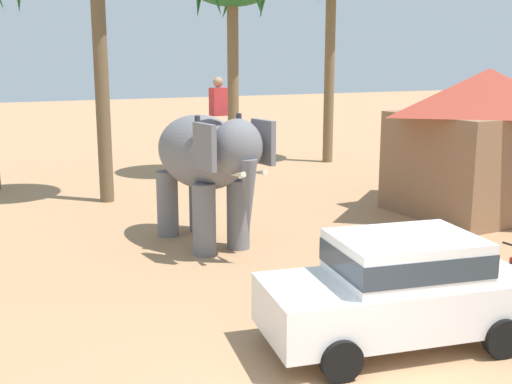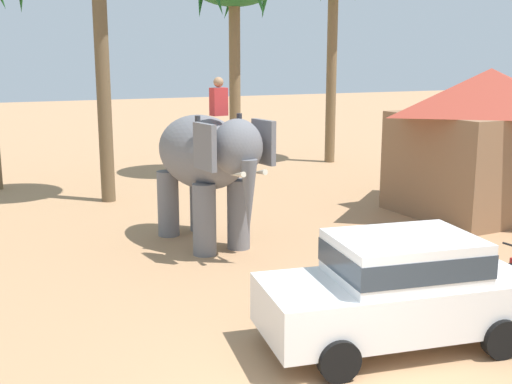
% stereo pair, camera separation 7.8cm
% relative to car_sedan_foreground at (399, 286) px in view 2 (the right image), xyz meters
% --- Properties ---
extents(car_sedan_foreground, '(4.32, 2.36, 1.70)m').
position_rel_car_sedan_foreground_xyz_m(car_sedan_foreground, '(0.00, 0.00, 0.00)').
color(car_sedan_foreground, white).
rests_on(car_sedan_foreground, ground).
extents(elephant_with_mahout, '(2.03, 3.97, 3.88)m').
position_rel_car_sedan_foreground_xyz_m(elephant_with_mahout, '(-0.71, 6.26, 1.06)').
color(elephant_with_mahout, slate).
rests_on(elephant_with_mahout, ground).
extents(roadside_hut, '(5.16, 4.39, 4.00)m').
position_rel_car_sedan_foreground_xyz_m(roadside_hut, '(7.44, 5.97, 1.20)').
color(roadside_hut, '#8C6647').
rests_on(roadside_hut, ground).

